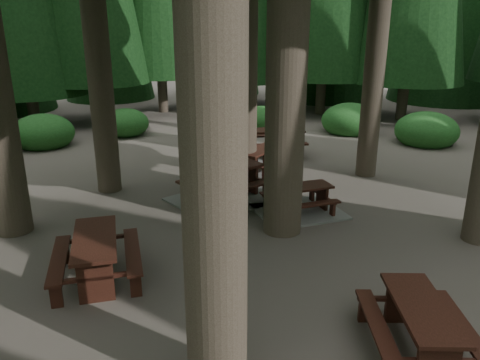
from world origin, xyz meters
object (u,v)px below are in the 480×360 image
picnic_table_b (96,252)px  picnic_table_d (274,138)px  picnic_table_c (226,188)px  picnic_table_e (420,321)px  picnic_table_f (260,164)px  picnic_table_a (299,204)px

picnic_table_b → picnic_table_d: size_ratio=0.89×
picnic_table_c → picnic_table_e: bearing=-104.9°
picnic_table_f → picnic_table_e: bearing=-135.2°
picnic_table_b → picnic_table_d: picnic_table_d is taller
picnic_table_e → picnic_table_f: size_ratio=0.83×
picnic_table_d → picnic_table_e: bearing=-91.2°
picnic_table_a → picnic_table_b: 5.11m
picnic_table_c → picnic_table_e: (-0.94, -6.59, 0.18)m
picnic_table_c → picnic_table_e: size_ratio=1.27×
picnic_table_a → picnic_table_d: 5.44m
picnic_table_b → picnic_table_c: (4.06, 2.13, -0.23)m
picnic_table_a → picnic_table_d: size_ratio=0.92×
picnic_table_a → picnic_table_b: (-5.08, -0.40, 0.33)m
picnic_table_e → picnic_table_f: picnic_table_e is taller
picnic_table_a → picnic_table_f: (1.15, 3.21, 0.02)m
picnic_table_e → picnic_table_f: bearing=13.6°
picnic_table_a → picnic_table_d: picnic_table_d is taller
picnic_table_a → picnic_table_c: 2.01m
picnic_table_c → picnic_table_d: bearing=30.6°
picnic_table_a → picnic_table_e: picnic_table_e is taller
picnic_table_b → picnic_table_e: picnic_table_b is taller
picnic_table_e → picnic_table_b: bearing=69.6°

